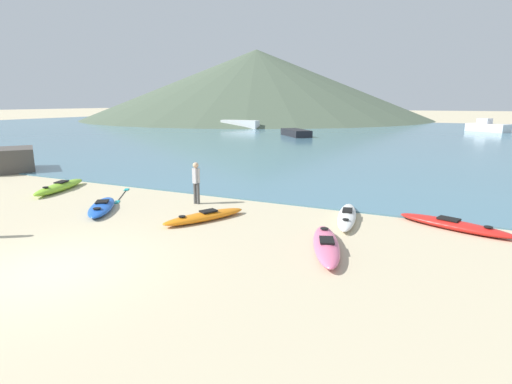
% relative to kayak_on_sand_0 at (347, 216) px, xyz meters
% --- Properties ---
extents(ground_plane, '(400.00, 400.00, 0.00)m').
position_rel_kayak_on_sand_0_xyz_m(ground_plane, '(-5.47, -6.98, -0.15)').
color(ground_plane, '#C6B793').
extents(bay_water, '(160.00, 70.00, 0.06)m').
position_rel_kayak_on_sand_0_xyz_m(bay_water, '(-5.47, 36.12, -0.12)').
color(bay_water, teal).
rests_on(bay_water, ground_plane).
extents(far_hill_left, '(66.47, 66.47, 10.95)m').
position_rel_kayak_on_sand_0_xyz_m(far_hill_left, '(-41.06, 75.09, 5.32)').
color(far_hill_left, '#4C5B47').
rests_on(far_hill_left, ground_plane).
extents(far_hill_midleft, '(79.89, 79.89, 15.92)m').
position_rel_kayak_on_sand_0_xyz_m(far_hill_midleft, '(-38.75, 76.01, 7.81)').
color(far_hill_midleft, '#4C5B47').
rests_on(far_hill_midleft, ground_plane).
extents(kayak_on_sand_0, '(1.13, 3.38, 0.35)m').
position_rel_kayak_on_sand_0_xyz_m(kayak_on_sand_0, '(0.00, 0.00, 0.00)').
color(kayak_on_sand_0, white).
rests_on(kayak_on_sand_0, ground_plane).
extents(kayak_on_sand_1, '(1.67, 3.49, 0.41)m').
position_rel_kayak_on_sand_0_xyz_m(kayak_on_sand_1, '(-12.74, -0.84, 0.03)').
color(kayak_on_sand_1, '#8CCC2D').
rests_on(kayak_on_sand_1, ground_plane).
extents(kayak_on_sand_2, '(2.29, 2.79, 0.34)m').
position_rel_kayak_on_sand_0_xyz_m(kayak_on_sand_2, '(-8.44, -2.56, -0.00)').
color(kayak_on_sand_2, blue).
rests_on(kayak_on_sand_2, ground_plane).
extents(kayak_on_sand_3, '(1.66, 3.21, 0.39)m').
position_rel_kayak_on_sand_0_xyz_m(kayak_on_sand_3, '(0.12, -3.05, 0.02)').
color(kayak_on_sand_3, '#E5668C').
rests_on(kayak_on_sand_3, ground_plane).
extents(kayak_on_sand_4, '(1.97, 3.01, 0.33)m').
position_rel_kayak_on_sand_0_xyz_m(kayak_on_sand_4, '(-4.36, -2.01, -0.01)').
color(kayak_on_sand_4, orange).
rests_on(kayak_on_sand_4, ground_plane).
extents(kayak_on_sand_5, '(3.52, 1.87, 0.33)m').
position_rel_kayak_on_sand_0_xyz_m(kayak_on_sand_5, '(3.25, 0.50, -0.01)').
color(kayak_on_sand_5, red).
rests_on(kayak_on_sand_5, ground_plane).
extents(person_near_waterline, '(0.33, 0.26, 1.64)m').
position_rel_kayak_on_sand_0_xyz_m(person_near_waterline, '(-5.85, -0.20, 0.79)').
color(person_near_waterline, '#4C4C4C').
rests_on(person_near_waterline, ground_plane).
extents(moored_boat_0, '(6.04, 1.71, 1.20)m').
position_rel_kayak_on_sand_0_xyz_m(moored_boat_0, '(-25.04, 40.69, 0.51)').
color(moored_boat_0, white).
rests_on(moored_boat_0, bay_water).
extents(moored_boat_1, '(4.93, 5.40, 0.76)m').
position_rel_kayak_on_sand_0_xyz_m(moored_boat_1, '(-12.75, 30.96, 0.29)').
color(moored_boat_1, black).
rests_on(moored_boat_1, bay_water).
extents(moored_boat_2, '(1.49, 3.79, 1.78)m').
position_rel_kayak_on_sand_0_xyz_m(moored_boat_2, '(-31.79, 43.13, 0.53)').
color(moored_boat_2, navy).
rests_on(moored_boat_2, bay_water).
extents(moored_boat_3, '(5.32, 4.75, 1.72)m').
position_rel_kayak_on_sand_0_xyz_m(moored_boat_3, '(7.91, 48.74, 0.51)').
color(moored_boat_3, white).
rests_on(moored_boat_3, bay_water).
extents(loose_paddle, '(1.69, 2.41, 0.03)m').
position_rel_kayak_on_sand_0_xyz_m(loose_paddle, '(-9.51, -0.40, -0.14)').
color(loose_paddle, black).
rests_on(loose_paddle, ground_plane).
extents(shoreline_rock, '(3.78, 3.73, 1.33)m').
position_rel_kayak_on_sand_0_xyz_m(shoreline_rock, '(-19.76, 1.55, 0.52)').
color(shoreline_rock, '#4C4742').
rests_on(shoreline_rock, ground_plane).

